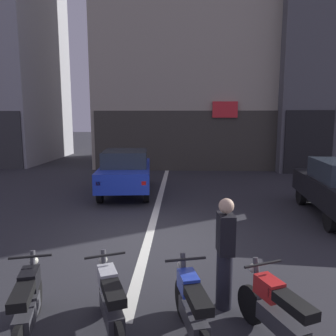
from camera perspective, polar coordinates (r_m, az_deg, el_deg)
name	(u,v)px	position (r m, az deg, el deg)	size (l,w,h in m)	color
ground_plane	(148,241)	(7.59, -3.60, -12.83)	(120.00, 120.00, 0.00)	#2B2B30
lane_centre_line	(163,187)	(13.34, -0.94, -3.30)	(0.20, 18.00, 0.01)	silver
building_mid_block	(186,35)	(22.03, 3.22, 22.45)	(10.27, 8.48, 16.05)	#B2A893
building_far_right	(332,71)	(23.59, 27.00, 15.06)	(8.89, 10.04, 11.54)	#56565B
car_blue_crossing_near	(126,170)	(12.03, -7.48, -0.43)	(2.14, 4.25, 1.64)	black
motorcycle_black_row_leftmost	(28,304)	(4.78, -23.60, -21.27)	(0.60, 1.63, 0.98)	black
motorcycle_silver_row_left_mid	(110,302)	(4.54, -10.17, -22.34)	(0.74, 1.57, 0.98)	black
motorcycle_blue_row_centre	(192,308)	(4.37, 4.26, -23.55)	(0.58, 1.64, 0.98)	black
motorcycle_red_row_right_mid	(278,314)	(4.46, 18.95, -23.27)	(0.76, 1.56, 0.98)	black
person_by_motorcycles	(225,253)	(4.92, 10.06, -14.57)	(0.24, 0.37, 1.67)	#23232D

